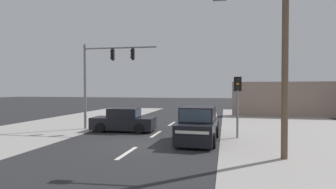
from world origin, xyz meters
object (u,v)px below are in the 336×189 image
(suv_oncoming_near, at_px, (198,125))
(sedan_oncoming_mid, at_px, (205,118))
(traffic_signal_mast, at_px, (102,70))
(pedestal_signal_right_kerb, at_px, (238,96))
(sedan_crossing_left, at_px, (124,121))
(utility_pole_foreground_right, at_px, (282,35))

(suv_oncoming_near, bearing_deg, sedan_oncoming_mid, 90.14)
(traffic_signal_mast, height_order, pedestal_signal_right_kerb, traffic_signal_mast)
(sedan_crossing_left, bearing_deg, traffic_signal_mast, 166.74)
(pedestal_signal_right_kerb, xyz_separation_m, suv_oncoming_near, (-2.13, -1.40, -1.53))
(pedestal_signal_right_kerb, distance_m, sedan_crossing_left, 7.64)
(traffic_signal_mast, height_order, suv_oncoming_near, traffic_signal_mast)
(sedan_crossing_left, bearing_deg, pedestal_signal_right_kerb, -7.18)
(pedestal_signal_right_kerb, xyz_separation_m, sedan_oncoming_mid, (-2.14, 3.96, -1.71))
(traffic_signal_mast, bearing_deg, suv_oncoming_near, -21.35)
(sedan_crossing_left, bearing_deg, utility_pole_foreground_right, -30.44)
(sedan_oncoming_mid, bearing_deg, traffic_signal_mast, -159.50)
(suv_oncoming_near, height_order, sedan_oncoming_mid, suv_oncoming_near)
(utility_pole_foreground_right, height_order, pedestal_signal_right_kerb, utility_pole_foreground_right)
(pedestal_signal_right_kerb, xyz_separation_m, sedan_crossing_left, (-7.39, 0.93, -1.71))
(pedestal_signal_right_kerb, height_order, sedan_oncoming_mid, pedestal_signal_right_kerb)
(pedestal_signal_right_kerb, bearing_deg, suv_oncoming_near, -146.75)
(utility_pole_foreground_right, distance_m, traffic_signal_mast, 12.09)
(traffic_signal_mast, distance_m, suv_oncoming_near, 8.21)
(traffic_signal_mast, xyz_separation_m, pedestal_signal_right_kerb, (9.14, -1.34, -1.73))
(utility_pole_foreground_right, relative_size, traffic_signal_mast, 1.55)
(suv_oncoming_near, bearing_deg, sedan_crossing_left, 156.11)
(pedestal_signal_right_kerb, bearing_deg, sedan_oncoming_mid, 118.42)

